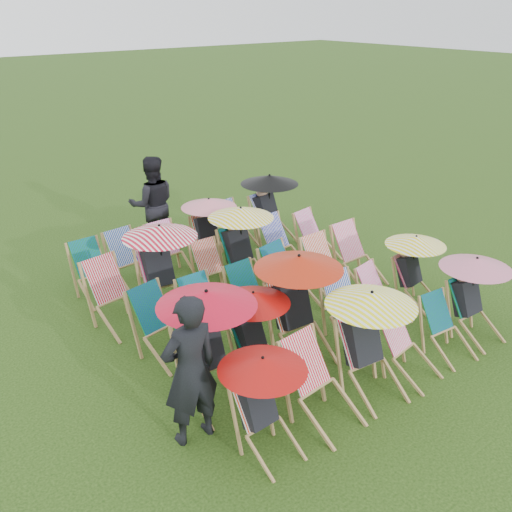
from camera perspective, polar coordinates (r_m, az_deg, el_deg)
ground at (r=9.15m, az=1.85°, el=-5.95°), size 100.00×100.00×0.00m
deckchair_0 at (r=6.35m, az=0.92°, el=-14.69°), size 0.97×1.02×1.16m
deckchair_1 at (r=6.85m, az=6.68°, el=-12.65°), size 0.74×0.98×1.01m
deckchair_2 at (r=7.31m, az=11.40°, el=-8.43°), size 1.14×1.20×1.35m
deckchair_3 at (r=7.84m, az=15.08°, el=-8.79°), size 0.69×0.88×0.88m
deckchair_4 at (r=8.45m, az=18.67°, el=-6.86°), size 0.62×0.81×0.83m
deckchair_5 at (r=8.92m, az=21.05°, el=-3.85°), size 1.03×1.07×1.22m
deckchair_6 at (r=7.02m, az=-4.67°, el=-8.96°), size 1.23×1.28×1.45m
deckchair_7 at (r=7.55m, az=0.02°, el=-7.66°), size 0.98×1.06×1.16m
deckchair_8 at (r=7.88m, az=4.39°, el=-4.92°), size 1.23×1.29×1.46m
deckchair_9 at (r=8.51m, az=9.29°, el=-5.25°), size 0.71×0.92×0.92m
deckchair_10 at (r=9.01m, az=12.64°, el=-3.94°), size 0.71×0.89×0.87m
deckchair_11 at (r=9.61m, az=15.72°, el=-1.30°), size 0.97×1.04×1.15m
deckchair_12 at (r=8.05m, az=-9.21°, el=-6.86°), size 0.79×0.99×0.97m
deckchair_13 at (r=8.32m, az=-4.85°, el=-5.68°), size 0.63×0.87×0.93m
deckchair_14 at (r=8.73m, az=-0.28°, el=-4.14°), size 0.62×0.85×0.91m
deckchair_15 at (r=9.14m, az=3.56°, el=-2.39°), size 0.84×1.05×1.03m
deckchair_16 at (r=9.65m, az=7.32°, el=-1.20°), size 0.65×0.91×0.98m
deckchair_17 at (r=10.19m, az=10.28°, el=0.09°), size 0.67×0.93×1.00m
deckchair_18 at (r=8.91m, az=-13.79°, el=-3.88°), size 0.79×1.02×1.02m
deckchair_19 at (r=9.13m, az=-9.40°, el=-1.14°), size 1.18×1.25×1.40m
deckchair_20 at (r=9.65m, az=-4.15°, el=-1.42°), size 0.59×0.82×0.87m
deckchair_21 at (r=9.91m, az=-1.36°, el=1.13°), size 1.14×1.18×1.35m
deckchair_22 at (r=10.49m, az=2.78°, el=1.10°), size 0.72×0.95×0.97m
deckchair_23 at (r=11.01m, az=6.17°, el=1.93°), size 0.72×0.91×0.90m
deckchair_24 at (r=9.86m, az=-15.78°, el=-1.54°), size 0.64×0.87×0.93m
deckchair_25 at (r=10.11m, az=-12.34°, el=-0.46°), size 0.71×0.93×0.95m
deckchair_26 at (r=10.37m, az=-8.50°, el=0.45°), size 0.63×0.87×0.93m
deckchair_27 at (r=10.75m, az=-4.64°, el=2.59°), size 1.04×1.11×1.24m
deckchair_28 at (r=11.26m, az=-1.78°, el=2.78°), size 0.78×0.98×0.97m
deckchair_29 at (r=11.65m, az=1.59°, el=4.83°), size 1.17×1.28×1.39m
person_left at (r=6.36m, az=-6.62°, el=-11.31°), size 0.69×0.47×1.83m
person_rear at (r=11.35m, az=-10.29°, el=5.10°), size 1.13×1.02×1.92m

